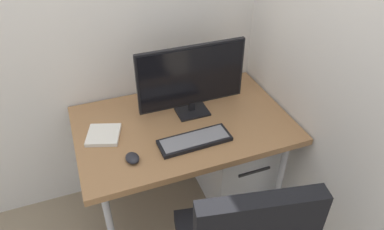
{
  "coord_description": "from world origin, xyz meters",
  "views": [
    {
      "loc": [
        -0.53,
        -1.56,
        2.02
      ],
      "look_at": [
        0.03,
        -0.08,
        0.85
      ],
      "focal_mm": 33.44,
      "sensor_mm": 36.0,
      "label": 1
    }
  ],
  "objects_px": {
    "monitor": "(192,78)",
    "keyboard": "(195,140)",
    "filing_cabinet": "(235,158)",
    "pen_holder": "(230,80)",
    "mouse": "(132,158)",
    "notebook": "(104,135)"
  },
  "relations": [
    {
      "from": "monitor",
      "to": "pen_holder",
      "type": "relative_size",
      "value": 3.6
    },
    {
      "from": "mouse",
      "to": "pen_holder",
      "type": "distance_m",
      "value": 0.91
    },
    {
      "from": "filing_cabinet",
      "to": "pen_holder",
      "type": "bearing_deg",
      "value": 80.68
    },
    {
      "from": "filing_cabinet",
      "to": "monitor",
      "type": "height_order",
      "value": "monitor"
    },
    {
      "from": "mouse",
      "to": "notebook",
      "type": "distance_m",
      "value": 0.27
    },
    {
      "from": "monitor",
      "to": "filing_cabinet",
      "type": "bearing_deg",
      "value": -6.14
    },
    {
      "from": "mouse",
      "to": "notebook",
      "type": "xyz_separation_m",
      "value": [
        -0.11,
        0.25,
        -0.01
      ]
    },
    {
      "from": "filing_cabinet",
      "to": "pen_holder",
      "type": "height_order",
      "value": "pen_holder"
    },
    {
      "from": "monitor",
      "to": "pen_holder",
      "type": "height_order",
      "value": "monitor"
    },
    {
      "from": "mouse",
      "to": "filing_cabinet",
      "type": "bearing_deg",
      "value": 8.89
    },
    {
      "from": "keyboard",
      "to": "mouse",
      "type": "distance_m",
      "value": 0.35
    },
    {
      "from": "monitor",
      "to": "pen_holder",
      "type": "bearing_deg",
      "value": 28.36
    },
    {
      "from": "monitor",
      "to": "mouse",
      "type": "height_order",
      "value": "monitor"
    },
    {
      "from": "filing_cabinet",
      "to": "mouse",
      "type": "height_order",
      "value": "mouse"
    },
    {
      "from": "filing_cabinet",
      "to": "pen_holder",
      "type": "distance_m",
      "value": 0.56
    },
    {
      "from": "keyboard",
      "to": "mouse",
      "type": "bearing_deg",
      "value": -176.01
    },
    {
      "from": "mouse",
      "to": "notebook",
      "type": "relative_size",
      "value": 0.49
    },
    {
      "from": "mouse",
      "to": "pen_holder",
      "type": "bearing_deg",
      "value": 21.16
    },
    {
      "from": "filing_cabinet",
      "to": "monitor",
      "type": "distance_m",
      "value": 0.76
    },
    {
      "from": "monitor",
      "to": "keyboard",
      "type": "bearing_deg",
      "value": -106.53
    },
    {
      "from": "filing_cabinet",
      "to": "mouse",
      "type": "relative_size",
      "value": 6.62
    },
    {
      "from": "keyboard",
      "to": "pen_holder",
      "type": "bearing_deg",
      "value": 47.14
    }
  ]
}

